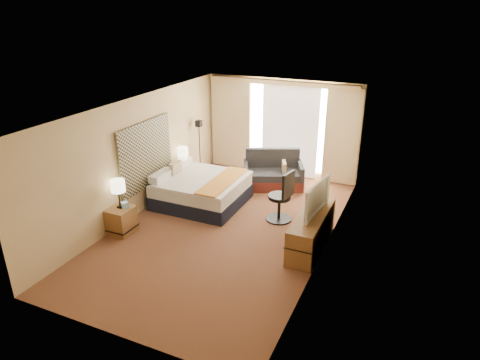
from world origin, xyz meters
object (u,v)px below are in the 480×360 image
at_px(bed, 201,190).
at_px(nightstand_right, 184,178).
at_px(loveseat, 273,175).
at_px(lamp_right, 183,152).
at_px(floor_lamp, 199,137).
at_px(media_dresser, 311,230).
at_px(television, 312,197).
at_px(nightstand_left, 122,220).
at_px(lamp_left, 118,187).
at_px(desk_chair, 282,199).

bearing_deg(bed, nightstand_right, 143.46).
bearing_deg(loveseat, lamp_right, -175.00).
bearing_deg(loveseat, bed, -149.78).
bearing_deg(nightstand_right, floor_lamp, 91.93).
height_order(media_dresser, loveseat, loveseat).
bearing_deg(lamp_right, media_dresser, -20.84).
distance_m(nightstand_right, lamp_right, 0.72).
height_order(nightstand_right, floor_lamp, floor_lamp).
bearing_deg(nightstand_right, loveseat, 27.39).
relative_size(nightstand_right, lamp_right, 0.97).
bearing_deg(media_dresser, lamp_right, 159.16).
distance_m(nightstand_right, media_dresser, 3.97).
xyz_separation_m(loveseat, television, (1.64, -2.42, 0.71)).
relative_size(loveseat, floor_lamp, 1.09).
height_order(floor_lamp, lamp_right, floor_lamp).
distance_m(nightstand_left, lamp_left, 0.74).
bearing_deg(lamp_right, television, -20.16).
relative_size(nightstand_left, desk_chair, 0.48).
xyz_separation_m(bed, floor_lamp, (-0.84, 1.49, 0.77)).
relative_size(floor_lamp, lamp_left, 2.60).
distance_m(floor_lamp, lamp_left, 3.36).
bearing_deg(bed, television, -15.39).
bearing_deg(nightstand_left, desk_chair, 33.12).
bearing_deg(bed, loveseat, 53.79).
bearing_deg(floor_lamp, loveseat, 4.28).
xyz_separation_m(lamp_left, lamp_right, (0.03, 2.42, -0.03)).
relative_size(media_dresser, bed, 0.94).
xyz_separation_m(loveseat, desk_chair, (0.81, -1.70, 0.20)).
height_order(nightstand_left, lamp_right, lamp_right).
height_order(media_dresser, bed, bed).
relative_size(bed, lamp_right, 3.38).
bearing_deg(television, bed, 81.76).
bearing_deg(lamp_left, loveseat, 59.92).
xyz_separation_m(bed, desk_chair, (2.02, -0.06, 0.17)).
bearing_deg(lamp_left, desk_chair, 32.47).
height_order(bed, loveseat, loveseat).
bearing_deg(loveseat, floor_lamp, 160.71).
bearing_deg(desk_chair, nightstand_right, 178.25).
bearing_deg(floor_lamp, nightstand_left, -89.49).
xyz_separation_m(desk_chair, lamp_right, (-2.81, 0.61, 0.48)).
xyz_separation_m(bed, television, (2.84, -0.78, 0.68)).
bearing_deg(lamp_left, media_dresser, 15.30).
xyz_separation_m(floor_lamp, lamp_right, (0.04, -0.94, -0.12)).
distance_m(nightstand_left, desk_chair, 3.38).
height_order(floor_lamp, television, floor_lamp).
xyz_separation_m(desk_chair, lamp_left, (-2.85, -1.81, 0.51)).
bearing_deg(desk_chair, lamp_right, 179.09).
distance_m(bed, television, 3.02).
distance_m(desk_chair, lamp_left, 3.41).
relative_size(media_dresser, lamp_right, 3.17).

